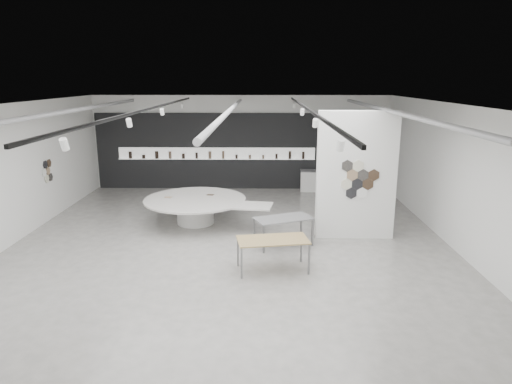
{
  "coord_description": "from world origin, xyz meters",
  "views": [
    {
      "loc": [
        0.87,
        -11.53,
        4.45
      ],
      "look_at": [
        0.69,
        1.2,
        1.27
      ],
      "focal_mm": 32.0,
      "sensor_mm": 36.0,
      "label": 1
    }
  ],
  "objects_px": {
    "partition_column": "(356,176)",
    "sample_table_stone": "(283,220)",
    "kitchen_counter": "(319,181)",
    "display_island": "(197,207)",
    "sample_table_wood": "(273,242)"
  },
  "relations": [
    {
      "from": "partition_column",
      "to": "display_island",
      "type": "distance_m",
      "value": 4.97
    },
    {
      "from": "partition_column",
      "to": "sample_table_wood",
      "type": "relative_size",
      "value": 2.03
    },
    {
      "from": "kitchen_counter",
      "to": "sample_table_stone",
      "type": "bearing_deg",
      "value": -101.04
    },
    {
      "from": "partition_column",
      "to": "sample_table_stone",
      "type": "xyz_separation_m",
      "value": [
        -2.06,
        -0.73,
        -1.08
      ]
    },
    {
      "from": "kitchen_counter",
      "to": "display_island",
      "type": "bearing_deg",
      "value": -130.55
    },
    {
      "from": "kitchen_counter",
      "to": "sample_table_wood",
      "type": "bearing_deg",
      "value": -100.12
    },
    {
      "from": "display_island",
      "to": "sample_table_stone",
      "type": "xyz_separation_m",
      "value": [
        2.61,
        -1.9,
        0.19
      ]
    },
    {
      "from": "partition_column",
      "to": "sample_table_wood",
      "type": "height_order",
      "value": "partition_column"
    },
    {
      "from": "partition_column",
      "to": "sample_table_stone",
      "type": "height_order",
      "value": "partition_column"
    },
    {
      "from": "partition_column",
      "to": "sample_table_stone",
      "type": "distance_m",
      "value": 2.44
    },
    {
      "from": "sample_table_wood",
      "to": "kitchen_counter",
      "type": "distance_m",
      "value": 8.18
    },
    {
      "from": "display_island",
      "to": "sample_table_wood",
      "type": "height_order",
      "value": "display_island"
    },
    {
      "from": "sample_table_stone",
      "to": "kitchen_counter",
      "type": "bearing_deg",
      "value": 74.72
    },
    {
      "from": "sample_table_wood",
      "to": "kitchen_counter",
      "type": "relative_size",
      "value": 1.16
    },
    {
      "from": "display_island",
      "to": "kitchen_counter",
      "type": "xyz_separation_m",
      "value": [
        4.31,
        4.35,
        -0.1
      ]
    }
  ]
}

